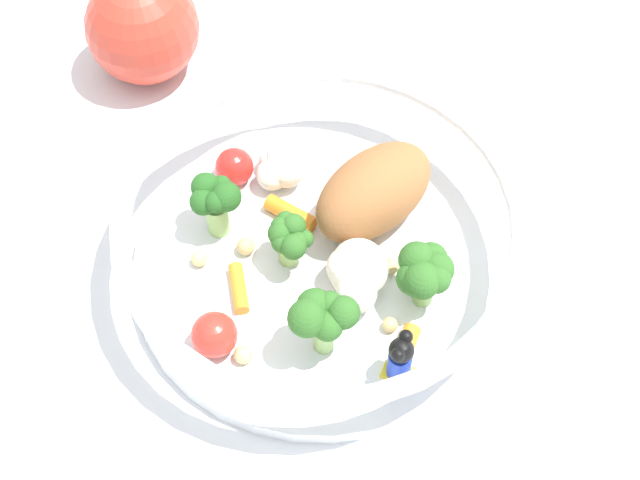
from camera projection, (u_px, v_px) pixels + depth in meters
ground_plane at (325, 253)px, 0.64m from camera, size 2.40×2.40×0.00m
food_container at (327, 238)px, 0.61m from camera, size 0.25×0.25×0.06m
loose_apple at (142, 27)px, 0.70m from camera, size 0.08×0.08×0.09m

